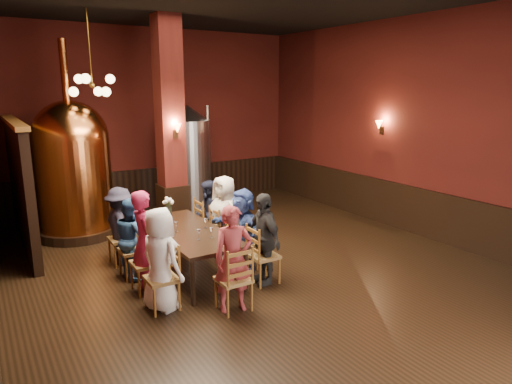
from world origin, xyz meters
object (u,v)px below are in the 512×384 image
steel_vessel (189,159)px  copper_kettle (73,167)px  dining_table (189,234)px  person_1 (145,242)px  rose_vase (169,203)px  person_0 (161,259)px  person_2 (132,238)px

steel_vessel → copper_kettle: bearing=-168.2°
dining_table → person_1: person_1 is taller
dining_table → rose_vase: size_ratio=6.85×
person_1 → steel_vessel: bearing=-29.4°
dining_table → rose_vase: bearing=87.1°
dining_table → person_0: bearing=-130.4°
person_0 → steel_vessel: size_ratio=0.56×
dining_table → person_0: person_0 is taller
steel_vessel → rose_vase: bearing=-120.7°
dining_table → steel_vessel: (1.66, 3.71, 0.63)m
person_0 → person_1: 0.67m
steel_vessel → rose_vase: size_ratio=7.49×
person_0 → person_2: size_ratio=1.11×
person_2 → steel_vessel: (2.51, 3.37, 0.65)m
copper_kettle → steel_vessel: size_ratio=1.52×
person_1 → rose_vase: person_1 is taller
copper_kettle → rose_vase: size_ratio=11.35×
copper_kettle → person_1: bearing=-84.6°
person_1 → steel_vessel: 4.78m
dining_table → copper_kettle: size_ratio=0.60×
person_2 → steel_vessel: steel_vessel is taller
person_1 → rose_vase: 1.62m
person_0 → rose_vase: 2.21m
dining_table → person_1: size_ratio=1.51×
copper_kettle → person_2: bearing=-83.2°
person_0 → rose_vase: (0.91, 1.99, 0.24)m
person_0 → steel_vessel: steel_vessel is taller
copper_kettle → dining_table: bearing=-69.3°
person_1 → steel_vessel: (2.52, 4.03, 0.52)m
person_2 → copper_kettle: copper_kettle is taller
person_0 → copper_kettle: copper_kettle is taller
dining_table → rose_vase: 1.04m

